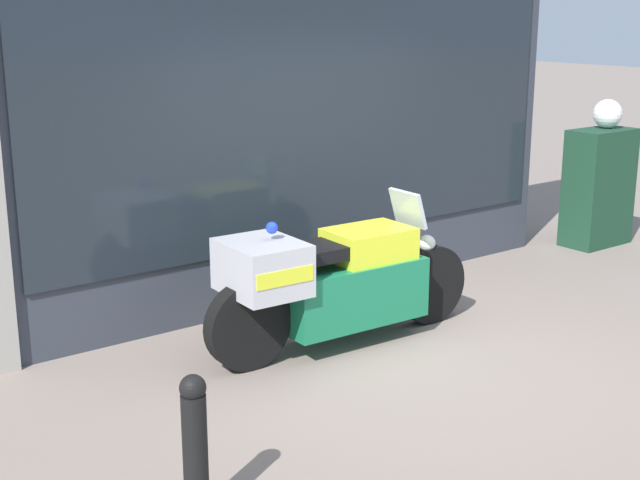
# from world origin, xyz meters

# --- Properties ---
(ground_plane) EXTENTS (60.00, 60.00, 0.00)m
(ground_plane) POSITION_xyz_m (0.00, 0.00, 0.00)
(ground_plane) COLOR gray
(shop_building) EXTENTS (6.34, 0.55, 4.03)m
(shop_building) POSITION_xyz_m (-0.35, 2.00, 2.02)
(shop_building) COLOR #333842
(shop_building) RESTS_ON ground
(window_display) EXTENTS (5.16, 0.30, 1.79)m
(window_display) POSITION_xyz_m (0.29, 2.03, 0.44)
(window_display) COLOR slate
(window_display) RESTS_ON ground
(paramedic_motorcycle) EXTENTS (2.41, 0.65, 1.16)m
(paramedic_motorcycle) POSITION_xyz_m (-0.36, 0.75, 0.54)
(paramedic_motorcycle) COLOR black
(paramedic_motorcycle) RESTS_ON ground
(utility_cabinet) EXTENTS (0.77, 0.43, 1.28)m
(utility_cabinet) POSITION_xyz_m (3.87, 1.41, 0.64)
(utility_cabinet) COLOR #193D28
(utility_cabinet) RESTS_ON ground
(white_helmet) EXTENTS (0.31, 0.31, 0.31)m
(white_helmet) POSITION_xyz_m (3.98, 1.44, 1.44)
(white_helmet) COLOR white
(white_helmet) RESTS_ON utility_cabinet
(street_bollard) EXTENTS (0.14, 0.14, 0.81)m
(street_bollard) POSITION_xyz_m (-2.40, -0.74, 0.42)
(street_bollard) COLOR black
(street_bollard) RESTS_ON ground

